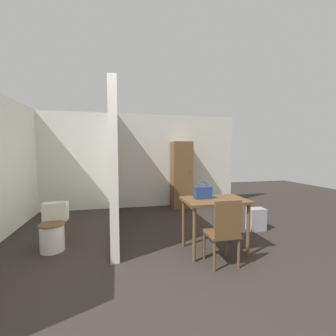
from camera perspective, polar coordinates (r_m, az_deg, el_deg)
name	(u,v)px	position (r m, az deg, el deg)	size (l,w,h in m)	color
ground_plane	(169,317)	(2.46, 0.31, -33.61)	(16.00, 16.00, 0.00)	#2D2823
wall_back	(134,161)	(6.11, -8.66, 1.78)	(5.71, 0.12, 2.50)	silver
partition_wall	(115,165)	(4.52, -13.40, 0.84)	(0.12, 3.03, 2.50)	silver
dining_table	(215,207)	(3.48, 11.77, -9.61)	(0.94, 0.63, 0.80)	brown
wooden_chair	(224,231)	(3.13, 13.93, -15.17)	(0.40, 0.40, 0.90)	brown
toilet	(53,230)	(4.00, -27.15, -13.80)	(0.37, 0.52, 0.69)	silver
handbag	(203,192)	(3.44, 8.79, -6.11)	(0.26, 0.14, 0.26)	navy
wooden_cabinet	(181,175)	(6.04, 3.39, -1.70)	(0.52, 0.50, 1.77)	brown
space_heater	(256,219)	(4.72, 21.45, -12.01)	(0.32, 0.22, 0.42)	#9E9EA3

